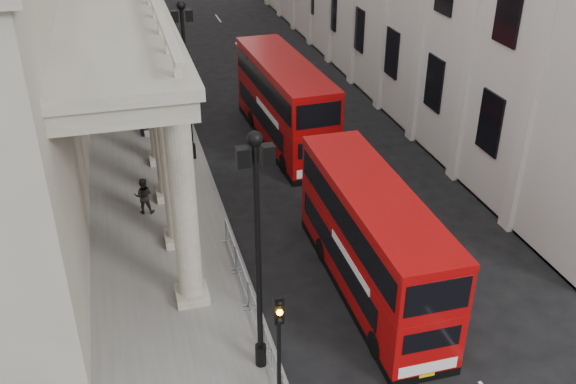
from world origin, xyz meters
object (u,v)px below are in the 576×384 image
object	(u,v)px
traffic_light	(279,334)
bus_near	(372,239)
lamp_post_mid	(186,72)
lamp_post_south	(258,242)
pedestrian_b	(144,196)
pedestrian_a	(166,180)
pedestrian_c	(144,122)
bus_far	(284,101)
lamp_post_north	(157,2)

from	to	relation	value
traffic_light	bus_near	size ratio (longest dim) A/B	0.42
bus_near	lamp_post_mid	bearing A→B (deg)	110.98
lamp_post_south	lamp_post_mid	size ratio (longest dim) A/B	1.00
bus_near	pedestrian_b	xyz separation A→B (m)	(-7.86, 7.90, -1.29)
pedestrian_a	pedestrian_c	world-z (taller)	pedestrian_a
bus_far	traffic_light	bearing A→B (deg)	-108.16
lamp_post_north	bus_near	xyz separation A→B (m)	(4.95, -29.03, -2.63)
bus_far	pedestrian_a	bearing A→B (deg)	-148.45
lamp_post_mid	pedestrian_b	bearing A→B (deg)	-119.60
lamp_post_north	traffic_light	size ratio (longest dim) A/B	1.93
lamp_post_south	traffic_light	world-z (taller)	lamp_post_south
bus_far	pedestrian_a	xyz separation A→B (m)	(-7.13, -4.85, -1.47)
pedestrian_a	pedestrian_c	distance (m)	7.53
lamp_post_north	traffic_light	world-z (taller)	lamp_post_north
pedestrian_a	pedestrian_b	xyz separation A→B (m)	(-1.16, -1.32, 0.01)
pedestrian_c	bus_near	bearing A→B (deg)	-51.72
traffic_light	pedestrian_c	bearing A→B (deg)	96.15
traffic_light	bus_near	bearing A→B (deg)	45.83
bus_near	traffic_light	bearing A→B (deg)	-133.99
traffic_light	pedestrian_b	xyz separation A→B (m)	(-3.01, 12.89, -2.12)
lamp_post_mid	lamp_post_south	bearing A→B (deg)	-90.00
lamp_post_mid	lamp_post_north	size ratio (longest dim) A/B	1.00
lamp_post_south	bus_far	world-z (taller)	lamp_post_south
bus_near	pedestrian_c	world-z (taller)	bus_near
lamp_post_mid	traffic_light	bearing A→B (deg)	-89.68
pedestrian_b	pedestrian_c	size ratio (longest dim) A/B	1.04
pedestrian_a	lamp_post_mid	bearing A→B (deg)	76.31
lamp_post_mid	pedestrian_c	world-z (taller)	lamp_post_mid
lamp_post_north	pedestrian_b	bearing A→B (deg)	-97.85
bus_far	bus_near	bearing A→B (deg)	-94.43
pedestrian_c	lamp_post_south	bearing A→B (deg)	-68.48
lamp_post_mid	pedestrian_c	size ratio (longest dim) A/B	4.99
lamp_post_mid	pedestrian_b	size ratio (longest dim) A/B	4.78
bus_far	pedestrian_b	bearing A→B (deg)	-146.04
traffic_light	bus_near	world-z (taller)	traffic_light
traffic_light	pedestrian_c	xyz separation A→B (m)	(-2.34, 21.72, -2.15)
bus_near	bus_far	xyz separation A→B (m)	(0.43, 14.07, 0.16)
lamp_post_north	pedestrian_a	distance (m)	20.27
lamp_post_north	pedestrian_c	xyz separation A→B (m)	(-2.24, -12.29, -3.96)
lamp_post_mid	pedestrian_b	xyz separation A→B (m)	(-2.91, -5.12, -3.92)
bus_far	pedestrian_b	distance (m)	10.43
lamp_post_south	lamp_post_north	bearing A→B (deg)	90.00
lamp_post_north	pedestrian_c	bearing A→B (deg)	-100.33
traffic_light	pedestrian_c	distance (m)	21.96
traffic_light	pedestrian_a	world-z (taller)	traffic_light
traffic_light	pedestrian_c	size ratio (longest dim) A/B	2.58
lamp_post_south	bus_far	size ratio (longest dim) A/B	0.76
traffic_light	pedestrian_a	size ratio (longest dim) A/B	2.50
bus_near	pedestrian_c	bearing A→B (deg)	113.43
lamp_post_mid	lamp_post_north	distance (m)	16.00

